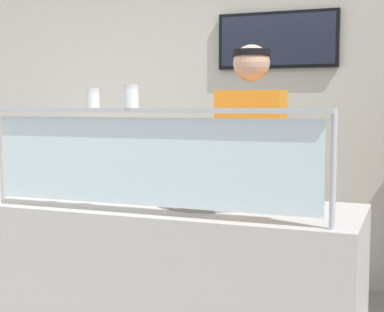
{
  "coord_description": "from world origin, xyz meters",
  "views": [
    {
      "loc": [
        1.93,
        -2.12,
        1.42
      ],
      "look_at": [
        0.96,
        0.38,
        1.18
      ],
      "focal_mm": 53.71,
      "sensor_mm": 36.0,
      "label": 1
    }
  ],
  "objects_px": {
    "pizza_tray": "(210,200)",
    "pizza_server": "(206,196)",
    "parmesan_shaker": "(93,99)",
    "worker_figure": "(251,176)",
    "pepper_flake_shaker": "(131,98)",
    "pizza_box_stack": "(72,167)"
  },
  "relations": [
    {
      "from": "pizza_tray",
      "to": "pizza_box_stack",
      "type": "xyz_separation_m",
      "value": [
        -1.72,
        1.47,
        -0.06
      ]
    },
    {
      "from": "pizza_tray",
      "to": "pizza_server",
      "type": "distance_m",
      "value": 0.03
    },
    {
      "from": "pizza_tray",
      "to": "pizza_server",
      "type": "bearing_deg",
      "value": -125.05
    },
    {
      "from": "pizza_tray",
      "to": "pizza_server",
      "type": "xyz_separation_m",
      "value": [
        -0.01,
        -0.02,
        0.02
      ]
    },
    {
      "from": "parmesan_shaker",
      "to": "pepper_flake_shaker",
      "type": "distance_m",
      "value": 0.19
    },
    {
      "from": "pizza_box_stack",
      "to": "pizza_tray",
      "type": "bearing_deg",
      "value": -40.46
    },
    {
      "from": "pizza_tray",
      "to": "worker_figure",
      "type": "height_order",
      "value": "worker_figure"
    },
    {
      "from": "pizza_server",
      "to": "parmesan_shaker",
      "type": "distance_m",
      "value": 0.7
    },
    {
      "from": "pizza_server",
      "to": "parmesan_shaker",
      "type": "height_order",
      "value": "parmesan_shaker"
    },
    {
      "from": "pizza_tray",
      "to": "worker_figure",
      "type": "xyz_separation_m",
      "value": [
        0.03,
        0.65,
        0.04
      ]
    },
    {
      "from": "pizza_server",
      "to": "pizza_box_stack",
      "type": "distance_m",
      "value": 2.27
    },
    {
      "from": "pepper_flake_shaker",
      "to": "pizza_box_stack",
      "type": "relative_size",
      "value": 0.22
    },
    {
      "from": "pepper_flake_shaker",
      "to": "worker_figure",
      "type": "height_order",
      "value": "worker_figure"
    },
    {
      "from": "parmesan_shaker",
      "to": "pizza_tray",
      "type": "bearing_deg",
      "value": 42.31
    },
    {
      "from": "pepper_flake_shaker",
      "to": "worker_figure",
      "type": "relative_size",
      "value": 0.06
    },
    {
      "from": "pizza_tray",
      "to": "parmesan_shaker",
      "type": "bearing_deg",
      "value": -137.69
    },
    {
      "from": "pizza_tray",
      "to": "parmesan_shaker",
      "type": "distance_m",
      "value": 0.73
    },
    {
      "from": "pizza_tray",
      "to": "worker_figure",
      "type": "relative_size",
      "value": 0.3
    },
    {
      "from": "pepper_flake_shaker",
      "to": "worker_figure",
      "type": "bearing_deg",
      "value": 76.2
    },
    {
      "from": "pepper_flake_shaker",
      "to": "pizza_tray",
      "type": "bearing_deg",
      "value": 58.98
    },
    {
      "from": "pizza_server",
      "to": "pepper_flake_shaker",
      "type": "height_order",
      "value": "pepper_flake_shaker"
    },
    {
      "from": "pepper_flake_shaker",
      "to": "parmesan_shaker",
      "type": "bearing_deg",
      "value": 180.0
    }
  ]
}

